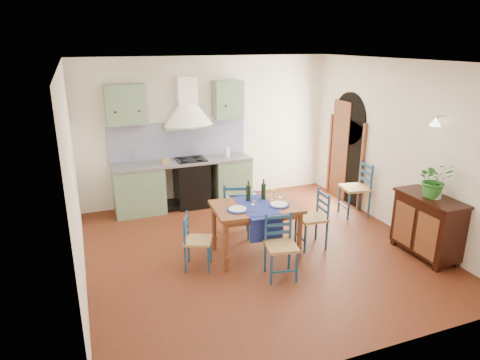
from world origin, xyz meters
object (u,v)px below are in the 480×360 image
at_px(dining_table, 256,211).
at_px(chair_near, 280,246).
at_px(potted_plant, 435,180).
at_px(sideboard, 427,224).

height_order(dining_table, chair_near, dining_table).
bearing_deg(chair_near, potted_plant, -6.56).
relative_size(dining_table, sideboard, 1.24).
height_order(sideboard, potted_plant, potted_plant).
distance_m(dining_table, sideboard, 2.52).
relative_size(chair_near, potted_plant, 1.66).
distance_m(sideboard, potted_plant, 0.69).
height_order(dining_table, sideboard, dining_table).
xyz_separation_m(dining_table, chair_near, (0.07, -0.67, -0.25)).
xyz_separation_m(chair_near, potted_plant, (2.27, -0.26, 0.75)).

